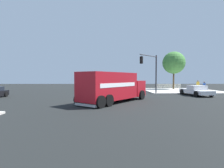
{
  "coord_description": "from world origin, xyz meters",
  "views": [
    {
      "loc": [
        -0.35,
        18.24,
        2.37
      ],
      "look_at": [
        -0.53,
        1.7,
        1.78
      ],
      "focal_mm": 27.82,
      "sensor_mm": 36.0,
      "label": 1
    }
  ],
  "objects_px": {
    "traffic_light_primary": "(151,68)",
    "pickup_white": "(196,90)",
    "pedestrian_crossing": "(198,85)",
    "delivery_truck": "(113,87)",
    "shade_tree_near": "(174,63)",
    "pedestrian_near_corner": "(204,86)"
  },
  "relations": [
    {
      "from": "traffic_light_primary",
      "to": "delivery_truck",
      "type": "bearing_deg",
      "value": 54.31
    },
    {
      "from": "traffic_light_primary",
      "to": "pedestrian_crossing",
      "type": "xyz_separation_m",
      "value": [
        -9.89,
        -6.24,
        -2.64
      ]
    },
    {
      "from": "delivery_truck",
      "to": "pedestrian_near_corner",
      "type": "height_order",
      "value": "delivery_truck"
    },
    {
      "from": "delivery_truck",
      "to": "pickup_white",
      "type": "relative_size",
      "value": 1.54
    },
    {
      "from": "pedestrian_near_corner",
      "to": "shade_tree_near",
      "type": "bearing_deg",
      "value": -69.02
    },
    {
      "from": "shade_tree_near",
      "to": "traffic_light_primary",
      "type": "bearing_deg",
      "value": 55.28
    },
    {
      "from": "traffic_light_primary",
      "to": "pickup_white",
      "type": "bearing_deg",
      "value": 164.28
    },
    {
      "from": "pedestrian_near_corner",
      "to": "pickup_white",
      "type": "bearing_deg",
      "value": 52.18
    },
    {
      "from": "pickup_white",
      "to": "traffic_light_primary",
      "type": "bearing_deg",
      "value": -15.72
    },
    {
      "from": "traffic_light_primary",
      "to": "pickup_white",
      "type": "height_order",
      "value": "traffic_light_primary"
    },
    {
      "from": "pickup_white",
      "to": "pedestrian_near_corner",
      "type": "height_order",
      "value": "pedestrian_near_corner"
    },
    {
      "from": "traffic_light_primary",
      "to": "shade_tree_near",
      "type": "relative_size",
      "value": 0.75
    },
    {
      "from": "pedestrian_near_corner",
      "to": "shade_tree_near",
      "type": "xyz_separation_m",
      "value": [
        2.54,
        -6.62,
        4.3
      ]
    },
    {
      "from": "pedestrian_crossing",
      "to": "delivery_truck",
      "type": "bearing_deg",
      "value": 42.05
    },
    {
      "from": "pickup_white",
      "to": "pedestrian_crossing",
      "type": "xyz_separation_m",
      "value": [
        -4.26,
        -7.82,
        0.43
      ]
    },
    {
      "from": "pickup_white",
      "to": "pedestrian_near_corner",
      "type": "relative_size",
      "value": 3.3
    },
    {
      "from": "pickup_white",
      "to": "shade_tree_near",
      "type": "bearing_deg",
      "value": -96.1
    },
    {
      "from": "pedestrian_near_corner",
      "to": "pedestrian_crossing",
      "type": "distance_m",
      "value": 3.01
    },
    {
      "from": "delivery_truck",
      "to": "pedestrian_crossing",
      "type": "xyz_separation_m",
      "value": [
        -15.36,
        -13.85,
        -0.35
      ]
    },
    {
      "from": "pickup_white",
      "to": "pedestrian_near_corner",
      "type": "distance_m",
      "value": 6.15
    },
    {
      "from": "shade_tree_near",
      "to": "pickup_white",
      "type": "bearing_deg",
      "value": 83.9
    },
    {
      "from": "pedestrian_crossing",
      "to": "pedestrian_near_corner",
      "type": "bearing_deg",
      "value": 80.62
    }
  ]
}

